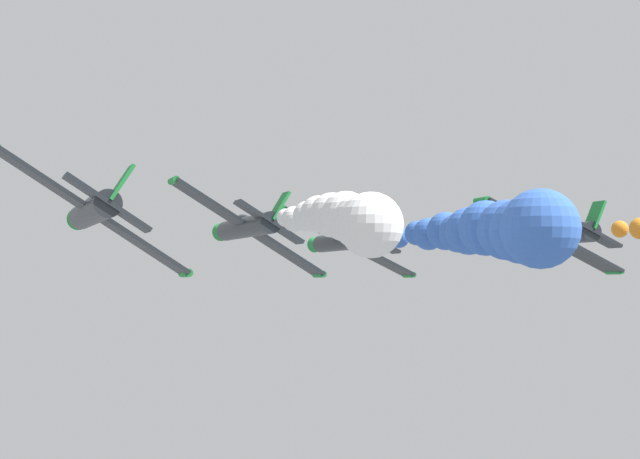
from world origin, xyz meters
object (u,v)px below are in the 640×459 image
airplane_left_outer (93,211)px  airplane_left_inner (246,227)px  airplane_lead (344,241)px  airplane_right_inner (545,235)px

airplane_left_outer → airplane_left_inner: bearing=45.0°
airplane_lead → airplane_left_outer: airplane_left_outer is taller
airplane_lead → airplane_right_inner: bearing=-46.6°
airplane_lead → airplane_left_outer: size_ratio=1.00×
airplane_lead → airplane_right_inner: size_ratio=1.00×
airplane_right_inner → airplane_left_outer: 26.70m
airplane_left_inner → airplane_left_outer: 12.83m
airplane_left_outer → airplane_lead: bearing=43.1°
airplane_left_inner → airplane_left_outer: bearing=-135.0°
airplane_right_inner → airplane_lead: bearing=133.4°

